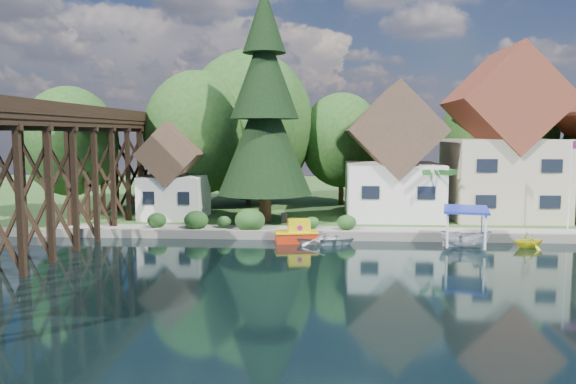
% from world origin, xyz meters
% --- Properties ---
extents(ground, '(140.00, 140.00, 0.00)m').
position_xyz_m(ground, '(0.00, 0.00, 0.00)').
color(ground, black).
rests_on(ground, ground).
extents(bank, '(140.00, 52.00, 0.50)m').
position_xyz_m(bank, '(0.00, 34.00, 0.25)').
color(bank, '#2E5321').
rests_on(bank, ground).
extents(seawall, '(60.00, 0.40, 0.62)m').
position_xyz_m(seawall, '(4.00, 8.00, 0.31)').
color(seawall, slate).
rests_on(seawall, ground).
extents(promenade, '(50.00, 2.60, 0.06)m').
position_xyz_m(promenade, '(6.00, 9.30, 0.53)').
color(promenade, gray).
rests_on(promenade, bank).
extents(trestle_bridge, '(4.12, 44.18, 9.30)m').
position_xyz_m(trestle_bridge, '(-16.00, 5.17, 5.35)').
color(trestle_bridge, black).
rests_on(trestle_bridge, ground).
extents(house_left, '(7.64, 8.64, 11.02)m').
position_xyz_m(house_left, '(7.00, 16.00, 5.14)').
color(house_left, white).
rests_on(house_left, bank).
extents(house_center, '(8.65, 9.18, 13.89)m').
position_xyz_m(house_center, '(16.00, 16.50, 6.42)').
color(house_center, '#BCB192').
rests_on(house_center, bank).
extents(shed, '(5.09, 5.40, 7.85)m').
position_xyz_m(shed, '(-11.00, 14.50, 3.83)').
color(shed, white).
rests_on(shed, bank).
extents(bg_trees, '(49.90, 13.30, 10.57)m').
position_xyz_m(bg_trees, '(1.00, 21.25, 7.29)').
color(bg_trees, '#382314').
rests_on(bg_trees, bank).
extents(shrubs, '(15.76, 2.47, 1.70)m').
position_xyz_m(shrubs, '(-4.60, 9.26, 1.23)').
color(shrubs, '#1B4117').
rests_on(shrubs, bank).
extents(conifer, '(7.36, 7.36, 18.11)m').
position_xyz_m(conifer, '(-3.29, 12.69, 9.22)').
color(conifer, '#382314').
rests_on(conifer, bank).
extents(palm_tree, '(3.75, 3.75, 4.49)m').
position_xyz_m(palm_tree, '(9.74, 12.41, 4.42)').
color(palm_tree, '#382314').
rests_on(palm_tree, bank).
extents(flagpole, '(0.99, 0.34, 6.53)m').
position_xyz_m(flagpole, '(19.18, 10.53, 4.50)').
color(flagpole, white).
rests_on(flagpole, bank).
extents(tugboat, '(3.11, 2.05, 2.09)m').
position_xyz_m(tugboat, '(-0.50, 7.08, 0.63)').
color(tugboat, '#B7260C').
rests_on(tugboat, ground).
extents(boat_white_a, '(4.28, 3.20, 0.84)m').
position_xyz_m(boat_white_a, '(1.41, 6.77, 0.42)').
color(boat_white_a, silver).
rests_on(boat_white_a, ground).
extents(boat_canopy, '(3.56, 4.53, 2.60)m').
position_xyz_m(boat_canopy, '(10.63, 6.06, 1.12)').
color(boat_canopy, silver).
rests_on(boat_canopy, ground).
extents(boat_yellow, '(2.73, 2.54, 1.18)m').
position_xyz_m(boat_yellow, '(14.76, 6.20, 0.59)').
color(boat_yellow, yellow).
rests_on(boat_yellow, ground).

